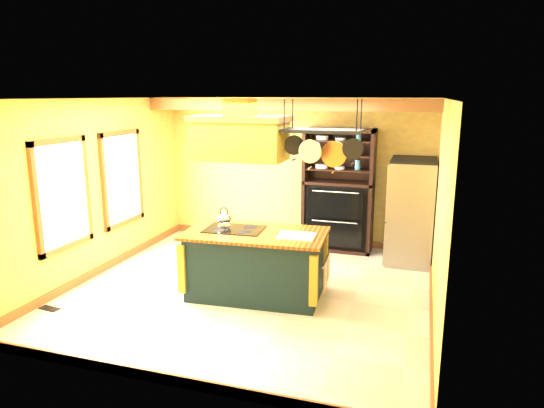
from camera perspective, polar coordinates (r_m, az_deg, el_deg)
The scene contains 15 objects.
floor at distance 7.14m, azimuth -2.47°, elevation -9.92°, with size 5.00×5.00×0.00m, color beige.
ceiling at distance 6.59m, azimuth -2.69°, elevation 12.29°, with size 5.00×5.00×0.00m, color white.
wall_back at distance 9.09m, azimuth 2.84°, elevation 3.86°, with size 5.00×0.02×2.70m, color #DCC050.
wall_front at distance 4.55m, azimuth -13.47°, elevation -5.54°, with size 5.00×0.02×2.70m, color #DCC050.
wall_left at distance 7.94m, azimuth -19.80°, elevation 1.82°, with size 0.02×5.00×2.70m, color #DCC050.
wall_right at distance 6.35m, azimuth 19.14°, elevation -0.72°, with size 0.02×5.00×2.70m, color #DCC050.
ceiling_beam at distance 8.21m, azimuth 1.49°, elevation 11.62°, with size 5.00×0.15×0.20m, color brown.
window_near at distance 7.30m, azimuth -23.37°, elevation 1.02°, with size 0.06×1.06×1.56m.
window_far at distance 8.39m, azimuth -17.18°, elevation 2.90°, with size 0.06×1.06×1.56m.
kitchen_island at distance 6.76m, azimuth -1.93°, elevation -6.98°, with size 1.99×1.19×1.11m.
range_hood at distance 6.46m, azimuth -3.73°, elevation 8.04°, with size 1.26×0.71×0.80m.
pot_rack at distance 6.15m, azimuth 6.01°, elevation 7.72°, with size 1.05×0.49×0.86m.
refrigerator at distance 8.31m, azimuth 15.94°, elevation -1.12°, with size 0.74×0.87×1.71m.
hutch at distance 8.78m, azimuth 7.81°, elevation 0.13°, with size 1.23×0.56×2.18m.
floor_register at distance 7.14m, azimuth -24.71°, elevation -11.11°, with size 0.28×0.12×0.01m, color black.
Camera 1 is at (2.27, -6.19, 2.75)m, focal length 32.00 mm.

